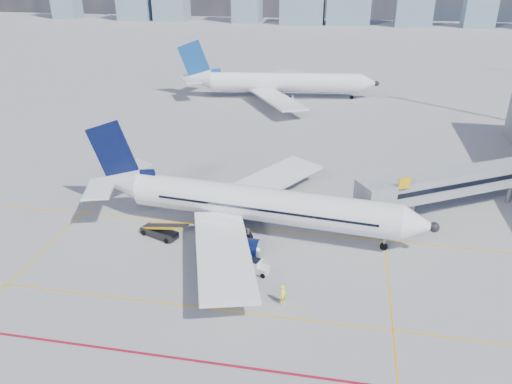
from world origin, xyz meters
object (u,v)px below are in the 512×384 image
belt_loader (160,232)px  ramp_worker (283,295)px  baggage_tug (257,267)px  second_aircraft (277,83)px  cargo_dolly (232,262)px  main_aircraft (248,203)px

belt_loader → ramp_worker: size_ratio=3.19×
baggage_tug → ramp_worker: (2.97, -4.08, 0.28)m
second_aircraft → cargo_dolly: (5.10, -63.48, -2.12)m
cargo_dolly → belt_loader: size_ratio=0.67×
second_aircraft → belt_loader: size_ratio=6.87×
belt_loader → ramp_worker: (14.23, -8.77, 0.31)m
baggage_tug → ramp_worker: bearing=-37.9°
belt_loader → baggage_tug: bearing=-1.3°
belt_loader → ramp_worker: 16.72m
cargo_dolly → belt_loader: 10.21m
main_aircraft → cargo_dolly: main_aircraft is taller
second_aircraft → ramp_worker: second_aircraft is taller
baggage_tug → ramp_worker: size_ratio=1.17×
ramp_worker → cargo_dolly: bearing=79.4°
main_aircraft → cargo_dolly: size_ratio=9.41×
main_aircraft → belt_loader: 9.72m
baggage_tug → cargo_dolly: size_ratio=0.54×
baggage_tug → belt_loader: 12.20m
main_aircraft → second_aircraft: (-5.02, 55.34, -0.00)m
ramp_worker → belt_loader: bearing=83.2°
belt_loader → second_aircraft: bearing=107.6°
main_aircraft → baggage_tug: bearing=-66.8°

